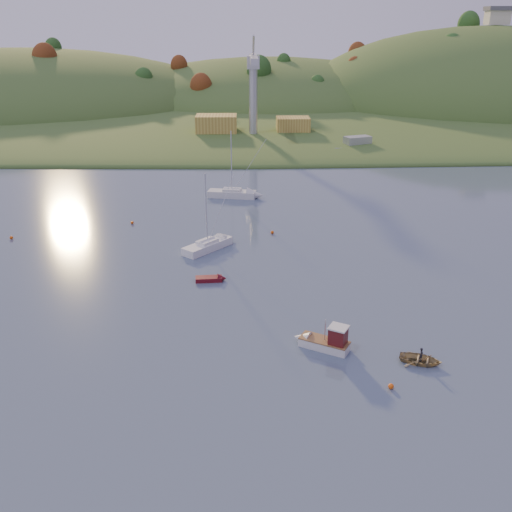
{
  "coord_description": "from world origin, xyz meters",
  "views": [
    {
      "loc": [
        -0.72,
        -34.47,
        29.53
      ],
      "look_at": [
        0.75,
        31.4,
        2.92
      ],
      "focal_mm": 40.0,
      "sensor_mm": 36.0,
      "label": 1
    }
  ],
  "objects_px": {
    "fishing_boat": "(321,340)",
    "sailboat_far": "(232,193)",
    "sailboat_near": "(207,245)",
    "red_tender": "(215,279)",
    "canoe": "(421,359)"
  },
  "relations": [
    {
      "from": "sailboat_far",
      "to": "canoe",
      "type": "xyz_separation_m",
      "value": [
        18.74,
        -56.77,
        -0.38
      ]
    },
    {
      "from": "fishing_boat",
      "to": "sailboat_near",
      "type": "xyz_separation_m",
      "value": [
        -12.7,
        26.89,
        -0.09
      ]
    },
    {
      "from": "red_tender",
      "to": "canoe",
      "type": "bearing_deg",
      "value": -48.06
    },
    {
      "from": "fishing_boat",
      "to": "red_tender",
      "type": "bearing_deg",
      "value": -26.06
    },
    {
      "from": "sailboat_near",
      "to": "canoe",
      "type": "relative_size",
      "value": 2.85
    },
    {
      "from": "sailboat_far",
      "to": "canoe",
      "type": "relative_size",
      "value": 3.15
    },
    {
      "from": "fishing_boat",
      "to": "sailboat_near",
      "type": "relative_size",
      "value": 0.53
    },
    {
      "from": "sailboat_far",
      "to": "red_tender",
      "type": "height_order",
      "value": "sailboat_far"
    },
    {
      "from": "sailboat_near",
      "to": "sailboat_far",
      "type": "distance_m",
      "value": 26.98
    },
    {
      "from": "canoe",
      "to": "sailboat_far",
      "type": "bearing_deg",
      "value": 39.37
    },
    {
      "from": "sailboat_near",
      "to": "canoe",
      "type": "bearing_deg",
      "value": -102.69
    },
    {
      "from": "fishing_boat",
      "to": "sailboat_near",
      "type": "bearing_deg",
      "value": -35.44
    },
    {
      "from": "sailboat_far",
      "to": "red_tender",
      "type": "bearing_deg",
      "value": -82.05
    },
    {
      "from": "fishing_boat",
      "to": "sailboat_far",
      "type": "relative_size",
      "value": 0.48
    },
    {
      "from": "fishing_boat",
      "to": "red_tender",
      "type": "xyz_separation_m",
      "value": [
        -11.19,
        16.18,
        -0.54
      ]
    }
  ]
}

